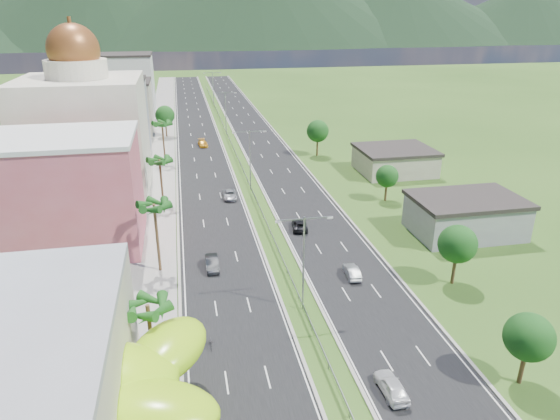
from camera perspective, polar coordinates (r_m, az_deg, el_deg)
ground at (r=48.11m, az=5.56°, el=-17.62°), size 500.00×500.00×0.00m
road_left at (r=129.06m, az=-9.26°, el=7.93°), size 11.00×260.00×0.04m
road_right at (r=130.40m, az=-2.60°, el=8.33°), size 11.00×260.00×0.04m
sidewalk_left at (r=129.10m, az=-13.50°, el=7.63°), size 7.00×260.00×0.12m
median_guardrail at (r=112.02m, az=-4.99°, el=6.31°), size 0.10×216.06×0.76m
streetlight_median_b at (r=52.49m, az=2.72°, el=-5.08°), size 6.04×0.25×11.00m
streetlight_median_c at (r=89.34m, az=-3.46°, el=6.41°), size 6.04×0.25×11.00m
streetlight_median_d at (r=132.99m, az=-6.25°, el=11.46°), size 6.04×0.25×11.00m
streetlight_median_e at (r=177.32m, az=-7.69°, el=13.99°), size 6.04×0.25×11.00m
lime_canopy at (r=41.29m, az=-21.51°, el=-18.15°), size 18.00×15.00×7.40m
pink_shophouse at (r=73.03m, az=-23.66°, el=1.60°), size 20.00×15.00×15.00m
domed_building at (r=93.79m, az=-21.38°, el=8.60°), size 20.00×20.00×28.70m
midrise_grey at (r=118.52m, az=-18.84°, el=9.77°), size 16.00×15.00×16.00m
midrise_beige at (r=140.27m, az=-17.78°, el=11.00°), size 16.00×15.00×13.00m
midrise_white at (r=162.51m, az=-17.12°, el=13.34°), size 16.00×15.00×18.00m
shed_near at (r=77.42m, az=20.41°, el=-0.79°), size 15.00×10.00×5.00m
shed_far at (r=103.41m, az=12.95°, el=5.42°), size 14.00×12.00×4.40m
palm_tree_b at (r=44.27m, az=-14.87°, el=-10.96°), size 3.60×3.60×8.10m
palm_tree_c at (r=61.55m, az=-14.18°, el=0.21°), size 3.60×3.60×9.60m
palm_tree_d at (r=83.65m, az=-13.60°, el=5.31°), size 3.60×3.60×8.60m
palm_tree_e at (r=107.72m, az=-13.32°, el=9.40°), size 3.60×3.60×9.40m
leafy_tree_lfar at (r=132.76m, az=-13.01°, el=10.50°), size 4.90×4.90×8.05m
leafy_tree_ra at (r=48.42m, az=26.56°, el=-12.88°), size 4.20×4.20×6.90m
leafy_tree_rb at (r=61.80m, az=19.63°, el=-3.70°), size 4.55×4.55×7.47m
leafy_tree_rc at (r=86.53m, az=12.15°, el=3.79°), size 3.85×3.85×6.33m
leafy_tree_rd at (r=112.22m, az=4.33°, el=8.98°), size 4.90×4.90×8.05m
mountain_ridge at (r=491.54m, az=-3.07°, el=18.29°), size 860.00×140.00×90.00m
car_dark_left at (r=64.03m, az=-7.77°, el=-6.02°), size 1.59×4.49×1.48m
car_silver_mid_left at (r=87.11m, az=-5.77°, el=1.75°), size 2.34×4.89×1.35m
car_yellow_far_left at (r=122.47m, az=-8.82°, el=7.55°), size 2.42×5.05×1.42m
car_white_near_right at (r=46.00m, az=12.63°, el=-19.02°), size 1.90×4.50×1.52m
car_silver_right at (r=62.26m, az=8.22°, el=-6.96°), size 1.77×4.27×1.38m
car_dark_far_right at (r=74.63m, az=2.25°, el=-1.70°), size 2.90×5.01×1.31m
motorcycle at (r=50.50m, az=-7.91°, el=-14.73°), size 0.53×1.71×1.09m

